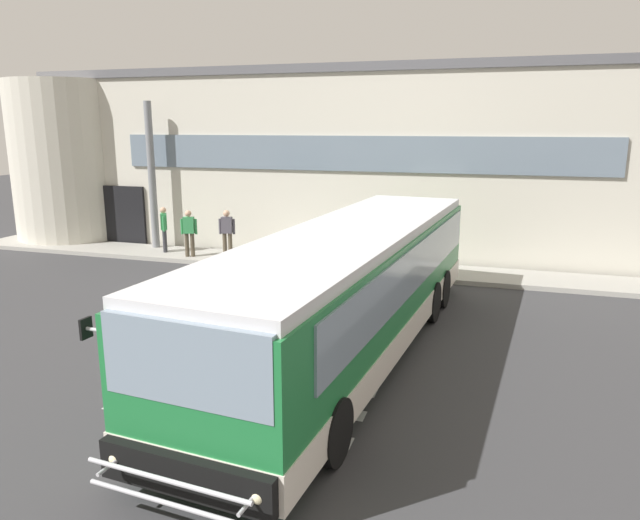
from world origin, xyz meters
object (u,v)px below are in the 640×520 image
Objects in this scene: passenger_at_curb_edge at (227,230)px; safety_bollard_yellow at (401,268)px; bus_main_foreground at (350,293)px; passenger_by_doorway at (189,231)px; passenger_near_column at (164,227)px; entry_support_column at (152,176)px.

safety_bollard_yellow is (6.46, -1.16, -0.66)m from passenger_at_curb_edge.
bus_main_foreground reaches higher than passenger_by_doorway.
bus_main_foreground is at bearing -48.43° from passenger_at_curb_edge.
passenger_near_column is 2.57m from passenger_at_curb_edge.
entry_support_column is 2.97m from passenger_by_doorway.
passenger_near_column and passenger_at_curb_edge have the same top height.
safety_bollard_yellow is at bearing 89.10° from bus_main_foreground.
bus_main_foreground reaches higher than safety_bollard_yellow.
passenger_near_column is at bearing -38.79° from entry_support_column.
passenger_near_column is at bearing 161.03° from passenger_by_doorway.
bus_main_foreground is at bearing -38.77° from entry_support_column.
entry_support_column is at bearing 152.53° from passenger_by_doorway.
passenger_near_column is at bearing -179.94° from passenger_at_curb_edge.
bus_main_foreground is 9.60m from passenger_at_curb_edge.
passenger_by_doorway is at bearing -160.78° from passenger_at_curb_edge.
passenger_by_doorway reaches higher than safety_bollard_yellow.
entry_support_column reaches higher than passenger_near_column.
entry_support_column is 10.29m from safety_bollard_yellow.
entry_support_column is at bearing 169.24° from passenger_at_curb_edge.
passenger_near_column is 9.13m from safety_bollard_yellow.
entry_support_column is 3.27× the size of passenger_near_column.
entry_support_column reaches higher than safety_bollard_yellow.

